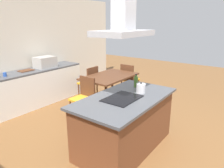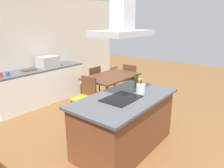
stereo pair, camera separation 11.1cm
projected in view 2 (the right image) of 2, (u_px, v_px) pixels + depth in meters
The scene contains 16 objects.
ground at pixel (66, 122), 4.47m from camera, with size 16.00×16.00×0.00m, color brown.
wall_back at pixel (16, 51), 5.12m from camera, with size 7.20×0.10×2.70m, color beige.
kitchen_island at pixel (124, 123), 3.46m from camera, with size 1.81×0.99×0.90m.
cooktop at pixel (121, 98), 3.25m from camera, with size 0.60×0.44×0.01m, color black.
tea_kettle at pixel (141, 88), 3.50m from camera, with size 0.21×0.16×0.18m.
olive_oil_bottle at pixel (136, 82), 3.79m from camera, with size 0.07×0.07×0.24m.
back_counter at pixel (41, 86), 5.42m from camera, with size 2.41×0.62×0.90m.
countertop_microwave at pixel (48, 62), 5.47m from camera, with size 0.50×0.38×0.28m, color #B2AFAA.
coffee_mug_red at pixel (0, 75), 4.54m from camera, with size 0.08×0.08×0.09m, color red.
coffee_mug_blue at pixel (8, 74), 4.62m from camera, with size 0.08×0.08×0.09m, color #2D56B2.
cutting_board at pixel (29, 70), 5.14m from camera, with size 0.34×0.24×0.02m, color #59331E.
dining_table at pixel (111, 79), 5.26m from camera, with size 1.40×0.90×0.75m.
chair_at_left_end at pixel (86, 94), 4.62m from camera, with size 0.42×0.42×0.89m.
chair_facing_back_wall at pixel (92, 80), 5.70m from camera, with size 0.42×0.42×0.89m.
chair_at_right_end at pixel (131, 78), 6.00m from camera, with size 0.42×0.42×0.89m.
range_hood at pixel (122, 18), 2.91m from camera, with size 0.90×0.55×0.78m.
Camera 2 is at (-2.59, -1.77, 2.05)m, focal length 33.71 mm.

